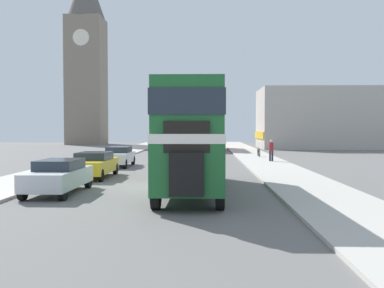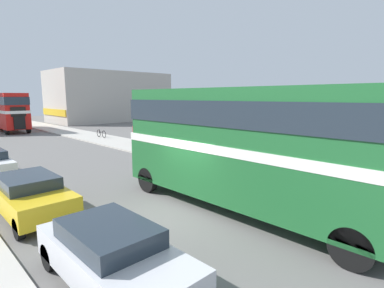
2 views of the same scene
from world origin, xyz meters
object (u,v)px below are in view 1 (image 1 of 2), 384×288
at_px(pedestrian_walking, 271,149).
at_px(double_decker_bus, 192,131).
at_px(bicycle_on_pavement, 259,152).
at_px(car_parked_near, 59,176).
at_px(car_parked_mid, 94,164).
at_px(church_tower, 86,53).
at_px(car_parked_far, 119,156).
at_px(bus_distant, 206,129).

bearing_deg(pedestrian_walking, double_decker_bus, -110.37).
height_order(double_decker_bus, pedestrian_walking, double_decker_bus).
bearing_deg(pedestrian_walking, bicycle_on_pavement, 93.36).
bearing_deg(car_parked_near, double_decker_bus, 8.33).
height_order(car_parked_near, pedestrian_walking, pedestrian_walking).
distance_m(double_decker_bus, car_parked_mid, 7.46).
height_order(pedestrian_walking, church_tower, church_tower).
xyz_separation_m(car_parked_near, bicycle_on_pavement, (10.71, 21.22, -0.24)).
distance_m(pedestrian_walking, bicycle_on_pavement, 5.33).
distance_m(car_parked_near, church_tower, 56.23).
xyz_separation_m(car_parked_mid, bicycle_on_pavement, (10.75, 15.66, -0.24)).
bearing_deg(double_decker_bus, church_tower, 110.15).
bearing_deg(car_parked_near, bicycle_on_pavement, 63.21).
relative_size(car_parked_mid, pedestrian_walking, 2.63).
distance_m(car_parked_near, pedestrian_walking, 19.37).
distance_m(double_decker_bus, car_parked_far, 12.80).
bearing_deg(church_tower, pedestrian_walking, -56.13).
distance_m(bus_distant, bicycle_on_pavement, 14.69).
distance_m(pedestrian_walking, church_tower, 46.38).
bearing_deg(double_decker_bus, car_parked_near, -171.67).
bearing_deg(car_parked_near, pedestrian_walking, 55.32).
distance_m(double_decker_bus, bus_distant, 34.17).
bearing_deg(car_parked_mid, bicycle_on_pavement, 55.54).
bearing_deg(car_parked_far, double_decker_bus, -64.48).
xyz_separation_m(bus_distant, pedestrian_walking, (5.05, -19.02, -1.56)).
relative_size(car_parked_near, pedestrian_walking, 2.58).
bearing_deg(pedestrian_walking, car_parked_mid, -136.82).
bearing_deg(car_parked_near, car_parked_far, 90.26).
bearing_deg(bicycle_on_pavement, car_parked_far, -140.14).
height_order(car_parked_near, car_parked_mid, car_parked_near).
xyz_separation_m(car_parked_far, bicycle_on_pavement, (10.77, 8.99, -0.24)).
relative_size(car_parked_far, church_tower, 0.14).
height_order(pedestrian_walking, bicycle_on_pavement, pedestrian_walking).
xyz_separation_m(car_parked_near, car_parked_far, (-0.06, 12.23, -0.00)).
relative_size(bus_distant, car_parked_near, 2.37).
bearing_deg(double_decker_bus, car_parked_mid, 138.75).
bearing_deg(bicycle_on_pavement, pedestrian_walking, -86.64).
xyz_separation_m(bicycle_on_pavement, church_tower, (-24.34, 31.44, 14.52)).
distance_m(double_decker_bus, church_tower, 56.63).
bearing_deg(car_parked_far, church_tower, 108.56).
height_order(double_decker_bus, car_parked_near, double_decker_bus).
relative_size(double_decker_bus, car_parked_far, 2.50).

